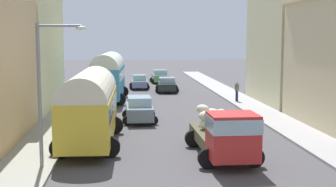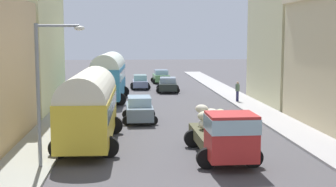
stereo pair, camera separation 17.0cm
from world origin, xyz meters
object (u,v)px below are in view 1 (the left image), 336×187
Objects in this scene: car_0 at (167,85)px; pedestrian_1 at (237,91)px; streetlamp_near at (47,82)px; parked_bus_0 at (90,105)px; parked_bus_1 at (108,75)px; car_1 at (160,76)px; cargo_truck_0 at (224,133)px; car_3 at (139,82)px; car_2 at (139,109)px.

car_0 is 10.05m from pedestrian_1.
streetlamp_near is (-12.79, -19.22, 2.74)m from pedestrian_1.
parked_bus_1 is (0.34, 16.99, 0.21)m from parked_bus_0.
parked_bus_1 reaches higher than car_1.
parked_bus_0 is 1.31× the size of cargo_truck_0.
parked_bus_0 is 2.35× the size of car_3.
car_0 is at bearing 75.36° from parked_bus_0.
cargo_truck_0 is 3.64× the size of pedestrian_1.
car_0 is at bearing 121.72° from pedestrian_1.
car_0 is 1.13× the size of car_1.
car_3 is at bearing 82.81° from parked_bus_0.
parked_bus_1 reaches higher than pedestrian_1.
cargo_truck_0 is 1.08× the size of streetlamp_near.
pedestrian_1 is at bearing -73.30° from car_1.
car_3 is (2.98, 9.33, -1.58)m from parked_bus_1.
car_3 is (-2.70, -6.19, -0.04)m from car_1.
pedestrian_1 is (8.04, -11.59, 0.29)m from car_3.
pedestrian_1 is (5.34, -17.79, 0.25)m from car_1.
streetlamp_near is at bearing -94.73° from parked_bus_1.
car_3 is 0.60× the size of streetlamp_near.
parked_bus_0 is at bearing -97.19° from car_3.
car_3 is (-2.76, 3.05, 0.00)m from car_0.
car_0 is 1.02× the size of car_2.
car_1 is (5.68, 15.52, -1.54)m from parked_bus_1.
pedestrian_1 is at bearing 43.58° from car_2.
parked_bus_1 is 11.32m from pedestrian_1.
parked_bus_0 is at bearing -100.50° from car_1.
car_1 is 37.87m from streetlamp_near.
cargo_truck_0 is at bearing -89.39° from car_1.
parked_bus_1 is at bearing -110.10° from car_1.
cargo_truck_0 is at bearing -73.62° from parked_bus_1.
parked_bus_1 is 1.33× the size of cargo_truck_0.
car_1 is at bearing 106.70° from pedestrian_1.
car_0 is 1.13× the size of car_3.
parked_bus_0 is 4.77× the size of pedestrian_1.
streetlamp_near reaches higher than cargo_truck_0.
car_3 reaches higher than car_0.
cargo_truck_0 is 1.62× the size of car_2.
streetlamp_near is at bearing -101.40° from car_1.
car_0 is 2.29× the size of pedestrian_1.
car_1 is 6.76m from car_3.
car_2 is at bearing 67.09° from parked_bus_0.
pedestrian_1 is at bearing 74.90° from cargo_truck_0.
parked_bus_1 is 2.38× the size of car_1.
car_1 is (6.02, 32.51, -1.33)m from parked_bus_0.
cargo_truck_0 reaches higher than car_3.
parked_bus_0 is at bearing -112.91° from car_2.
parked_bus_0 reaches higher than car_2.
car_3 is 14.11m from pedestrian_1.
parked_bus_1 is at bearing 103.09° from car_2.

